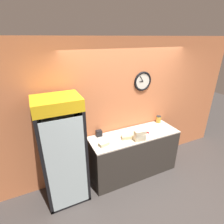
{
  "coord_description": "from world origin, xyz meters",
  "views": [
    {
      "loc": [
        -1.66,
        -1.65,
        2.68
      ],
      "look_at": [
        -0.45,
        0.93,
        1.45
      ],
      "focal_mm": 28.0,
      "sensor_mm": 36.0,
      "label": 1
    }
  ],
  "objects_px": {
    "sandwich_flat_right": "(104,144)",
    "chefs_knife": "(148,133)",
    "sandwich_stack_top": "(140,132)",
    "sandwich_flat_left": "(127,137)",
    "beverage_cooler": "(62,146)",
    "napkin_dispenser": "(99,133)",
    "sandwich_stack_middle": "(140,136)",
    "condiment_jar": "(158,119)",
    "sandwich_stack_bottom": "(140,139)"
  },
  "relations": [
    {
      "from": "beverage_cooler",
      "to": "sandwich_flat_right",
      "type": "xyz_separation_m",
      "value": [
        0.69,
        -0.14,
        -0.07
      ]
    },
    {
      "from": "sandwich_stack_top",
      "to": "chefs_knife",
      "type": "height_order",
      "value": "sandwich_stack_top"
    },
    {
      "from": "sandwich_stack_middle",
      "to": "beverage_cooler",
      "type": "bearing_deg",
      "value": 168.88
    },
    {
      "from": "condiment_jar",
      "to": "chefs_knife",
      "type": "bearing_deg",
      "value": -148.02
    },
    {
      "from": "beverage_cooler",
      "to": "sandwich_flat_right",
      "type": "height_order",
      "value": "beverage_cooler"
    },
    {
      "from": "beverage_cooler",
      "to": "chefs_knife",
      "type": "distance_m",
      "value": 1.66
    },
    {
      "from": "sandwich_flat_right",
      "to": "napkin_dispenser",
      "type": "xyz_separation_m",
      "value": [
        0.04,
        0.34,
        0.03
      ]
    },
    {
      "from": "napkin_dispenser",
      "to": "sandwich_stack_middle",
      "type": "bearing_deg",
      "value": -36.44
    },
    {
      "from": "beverage_cooler",
      "to": "condiment_jar",
      "type": "bearing_deg",
      "value": 4.9
    },
    {
      "from": "condiment_jar",
      "to": "sandwich_flat_left",
      "type": "bearing_deg",
      "value": -162.99
    },
    {
      "from": "sandwich_stack_top",
      "to": "sandwich_flat_left",
      "type": "height_order",
      "value": "sandwich_stack_top"
    },
    {
      "from": "beverage_cooler",
      "to": "napkin_dispenser",
      "type": "xyz_separation_m",
      "value": [
        0.73,
        0.19,
        -0.04
      ]
    },
    {
      "from": "condiment_jar",
      "to": "napkin_dispenser",
      "type": "xyz_separation_m",
      "value": [
        -1.41,
        0.01,
        -0.02
      ]
    },
    {
      "from": "sandwich_stack_bottom",
      "to": "sandwich_flat_left",
      "type": "bearing_deg",
      "value": 138.88
    },
    {
      "from": "chefs_knife",
      "to": "condiment_jar",
      "type": "xyz_separation_m",
      "value": [
        0.49,
        0.31,
        0.07
      ]
    },
    {
      "from": "sandwich_flat_right",
      "to": "napkin_dispenser",
      "type": "relative_size",
      "value": 1.66
    },
    {
      "from": "sandwich_flat_right",
      "to": "condiment_jar",
      "type": "distance_m",
      "value": 1.49
    },
    {
      "from": "napkin_dispenser",
      "to": "sandwich_stack_top",
      "type": "bearing_deg",
      "value": -36.44
    },
    {
      "from": "sandwich_flat_right",
      "to": "sandwich_stack_bottom",
      "type": "bearing_deg",
      "value": -10.59
    },
    {
      "from": "sandwich_stack_bottom",
      "to": "sandwich_stack_top",
      "type": "relative_size",
      "value": 1.03
    },
    {
      "from": "sandwich_stack_bottom",
      "to": "sandwich_flat_right",
      "type": "relative_size",
      "value": 1.09
    },
    {
      "from": "sandwich_flat_right",
      "to": "condiment_jar",
      "type": "height_order",
      "value": "condiment_jar"
    },
    {
      "from": "sandwich_stack_top",
      "to": "chefs_knife",
      "type": "distance_m",
      "value": 0.37
    },
    {
      "from": "chefs_knife",
      "to": "condiment_jar",
      "type": "bearing_deg",
      "value": 31.98
    },
    {
      "from": "sandwich_stack_bottom",
      "to": "condiment_jar",
      "type": "distance_m",
      "value": 0.91
    },
    {
      "from": "beverage_cooler",
      "to": "sandwich_stack_middle",
      "type": "xyz_separation_m",
      "value": [
        1.35,
        -0.27,
        -0.0
      ]
    },
    {
      "from": "condiment_jar",
      "to": "napkin_dispenser",
      "type": "relative_size",
      "value": 1.27
    },
    {
      "from": "sandwich_flat_left",
      "to": "napkin_dispenser",
      "type": "distance_m",
      "value": 0.54
    },
    {
      "from": "sandwich_flat_right",
      "to": "beverage_cooler",
      "type": "bearing_deg",
      "value": 168.38
    },
    {
      "from": "sandwich_flat_right",
      "to": "chefs_knife",
      "type": "height_order",
      "value": "sandwich_flat_right"
    },
    {
      "from": "sandwich_flat_left",
      "to": "sandwich_flat_right",
      "type": "relative_size",
      "value": 1.16
    },
    {
      "from": "sandwich_stack_middle",
      "to": "chefs_knife",
      "type": "xyz_separation_m",
      "value": [
        0.3,
        0.14,
        -0.09
      ]
    },
    {
      "from": "sandwich_stack_bottom",
      "to": "sandwich_flat_right",
      "type": "xyz_separation_m",
      "value": [
        -0.66,
        0.12,
        -0.0
      ]
    },
    {
      "from": "sandwich_stack_middle",
      "to": "sandwich_stack_top",
      "type": "xyz_separation_m",
      "value": [
        0.0,
        0.0,
        0.07
      ]
    },
    {
      "from": "sandwich_flat_right",
      "to": "sandwich_stack_middle",
      "type": "bearing_deg",
      "value": -10.59
    },
    {
      "from": "condiment_jar",
      "to": "napkin_dispenser",
      "type": "bearing_deg",
      "value": 179.63
    },
    {
      "from": "sandwich_flat_left",
      "to": "chefs_knife",
      "type": "distance_m",
      "value": 0.48
    },
    {
      "from": "sandwich_stack_bottom",
      "to": "sandwich_flat_left",
      "type": "xyz_separation_m",
      "value": [
        -0.18,
        0.15,
        -0.0
      ]
    },
    {
      "from": "sandwich_flat_left",
      "to": "condiment_jar",
      "type": "height_order",
      "value": "condiment_jar"
    },
    {
      "from": "sandwich_stack_bottom",
      "to": "sandwich_stack_top",
      "type": "bearing_deg",
      "value": 0.0
    },
    {
      "from": "beverage_cooler",
      "to": "sandwich_flat_left",
      "type": "bearing_deg",
      "value": -5.43
    },
    {
      "from": "chefs_knife",
      "to": "condiment_jar",
      "type": "relative_size",
      "value": 1.68
    },
    {
      "from": "sandwich_stack_bottom",
      "to": "chefs_knife",
      "type": "bearing_deg",
      "value": 25.6
    },
    {
      "from": "sandwich_flat_right",
      "to": "chefs_knife",
      "type": "bearing_deg",
      "value": 1.18
    },
    {
      "from": "sandwich_stack_middle",
      "to": "condiment_jar",
      "type": "height_order",
      "value": "condiment_jar"
    },
    {
      "from": "sandwich_stack_middle",
      "to": "sandwich_flat_left",
      "type": "distance_m",
      "value": 0.24
    },
    {
      "from": "sandwich_stack_top",
      "to": "chefs_knife",
      "type": "bearing_deg",
      "value": 25.6
    },
    {
      "from": "condiment_jar",
      "to": "sandwich_stack_bottom",
      "type": "bearing_deg",
      "value": -150.34
    },
    {
      "from": "sandwich_stack_middle",
      "to": "napkin_dispenser",
      "type": "height_order",
      "value": "sandwich_stack_middle"
    },
    {
      "from": "sandwich_flat_left",
      "to": "chefs_knife",
      "type": "bearing_deg",
      "value": -1.32
    }
  ]
}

